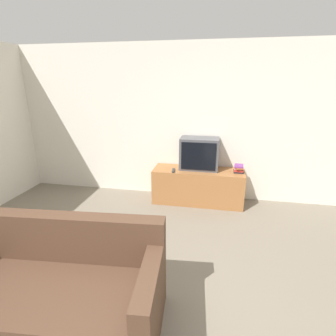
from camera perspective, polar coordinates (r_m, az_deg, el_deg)
The scene contains 6 objects.
wall_back at distance 4.54m, azimuth 4.21°, elevation 9.61°, with size 9.00×0.06×2.60m.
tv_stand at distance 4.50m, azimuth 6.52°, elevation -3.91°, with size 1.51×0.50×0.58m.
television at distance 4.38m, azimuth 6.82°, elevation 3.14°, with size 0.63×0.38×0.53m.
couch at distance 2.60m, azimuth -23.39°, elevation -23.94°, with size 1.84×1.00×0.87m.
book_stack at distance 4.39m, azimuth 15.12°, elevation -0.13°, with size 0.16×0.22×0.12m.
remote_on_stand at distance 4.30m, azimuth 1.17°, elevation -0.53°, with size 0.06×0.19×0.02m.
Camera 1 is at (0.52, -1.43, 1.98)m, focal length 28.00 mm.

